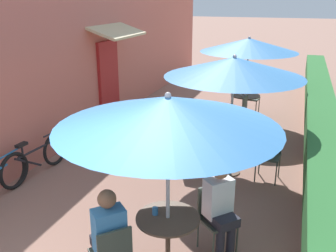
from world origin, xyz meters
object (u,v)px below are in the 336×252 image
(coffee_cup_near, at_px, (155,211))
(coffee_cup_far, at_px, (241,93))
(patio_table_far, at_px, (245,103))
(patio_umbrella_far, at_px, (249,45))
(patio_umbrella_near, at_px, (168,112))
(bicycle_second, at_px, (36,158))
(cafe_chair_far_right, at_px, (240,110))
(cafe_chair_near_right, at_px, (215,213))
(patio_table_mid, at_px, (229,147))
(patio_umbrella_mid, at_px, (234,67))
(cafe_chair_mid_right, at_px, (192,142))
(cafe_chair_mid_left, at_px, (270,151))
(patio_table_near, at_px, (168,232))
(seated_patron_near_left, at_px, (108,235))
(seated_patron_near_right, at_px, (220,206))
(cafe_chair_far_left, at_px, (249,96))
(coffee_cup_mid, at_px, (239,136))

(coffee_cup_near, xyz_separation_m, coffee_cup_far, (0.07, 5.98, 0.00))
(patio_table_far, xyz_separation_m, patio_umbrella_far, (0.00, 0.00, 1.48))
(patio_umbrella_near, bearing_deg, bicycle_second, 153.50)
(cafe_chair_far_right, relative_size, bicycle_second, 0.51)
(cafe_chair_near_right, distance_m, patio_table_mid, 2.30)
(patio_umbrella_mid, xyz_separation_m, cafe_chair_mid_right, (-0.72, -0.02, -1.48))
(cafe_chair_mid_left, relative_size, patio_umbrella_far, 0.36)
(patio_table_near, height_order, coffee_cup_near, coffee_cup_near)
(cafe_chair_mid_left, xyz_separation_m, cafe_chair_far_right, (-0.92, 2.43, 0.00))
(seated_patron_near_left, xyz_separation_m, cafe_chair_mid_left, (1.44, 3.38, -0.17))
(seated_patron_near_right, distance_m, patio_table_far, 5.56)
(coffee_cup_near, bearing_deg, coffee_cup_far, 89.37)
(patio_umbrella_near, height_order, cafe_chair_mid_left, patio_umbrella_near)
(patio_table_far, height_order, cafe_chair_far_right, cafe_chair_far_right)
(coffee_cup_far, bearing_deg, seated_patron_near_right, -83.64)
(patio_umbrella_far, distance_m, cafe_chair_far_right, 1.65)
(coffee_cup_near, relative_size, cafe_chair_mid_right, 0.10)
(cafe_chair_mid_right, relative_size, patio_umbrella_far, 0.36)
(patio_umbrella_mid, relative_size, cafe_chair_far_right, 2.79)
(patio_table_near, xyz_separation_m, cafe_chair_far_right, (0.00, 5.31, 0.00))
(cafe_chair_mid_left, distance_m, cafe_chair_far_left, 3.97)
(patio_umbrella_mid, relative_size, patio_table_far, 3.22)
(patio_umbrella_mid, distance_m, cafe_chair_mid_left, 1.65)
(seated_patron_near_right, relative_size, bicycle_second, 0.73)
(seated_patron_near_left, bearing_deg, coffee_cup_near, 8.14)
(patio_table_near, xyz_separation_m, patio_umbrella_far, (0.01, 6.03, 1.48))
(seated_patron_near_right, xyz_separation_m, cafe_chair_mid_right, (-1.04, 2.35, -0.17))
(cafe_chair_near_right, distance_m, patio_table_far, 5.47)
(patio_table_mid, relative_size, cafe_chair_mid_left, 0.87)
(coffee_cup_mid, bearing_deg, patio_umbrella_far, 96.34)
(patio_table_mid, xyz_separation_m, coffee_cup_far, (-0.29, 3.12, 0.25))
(cafe_chair_near_right, relative_size, coffee_cup_near, 9.67)
(cafe_chair_mid_left, bearing_deg, patio_table_mid, 6.09)
(cafe_chair_mid_left, relative_size, bicycle_second, 0.51)
(cafe_chair_far_right, bearing_deg, patio_umbrella_mid, -168.37)
(cafe_chair_mid_right, xyz_separation_m, cafe_chair_far_left, (0.55, 3.90, 0.00))
(patio_table_near, distance_m, cafe_chair_near_right, 0.72)
(coffee_cup_near, distance_m, cafe_chair_mid_right, 2.88)
(cafe_chair_far_left, bearing_deg, bicycle_second, -24.11)
(patio_table_near, relative_size, cafe_chair_far_left, 0.87)
(patio_table_mid, distance_m, patio_umbrella_mid, 1.48)
(cafe_chair_mid_right, bearing_deg, seated_patron_near_right, -61.31)
(seated_patron_near_left, relative_size, patio_umbrella_mid, 0.51)
(patio_table_near, bearing_deg, cafe_chair_near_right, 52.93)
(patio_umbrella_far, height_order, bicycle_second, patio_umbrella_far)
(seated_patron_near_left, xyz_separation_m, cafe_chair_mid_right, (-0.01, 3.35, -0.17))
(cafe_chair_near_right, relative_size, bicycle_second, 0.51)
(patio_table_near, height_order, seated_patron_near_left, seated_patron_near_left)
(cafe_chair_near_right, bearing_deg, coffee_cup_far, -131.25)
(cafe_chair_mid_right, height_order, cafe_chair_far_right, same)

